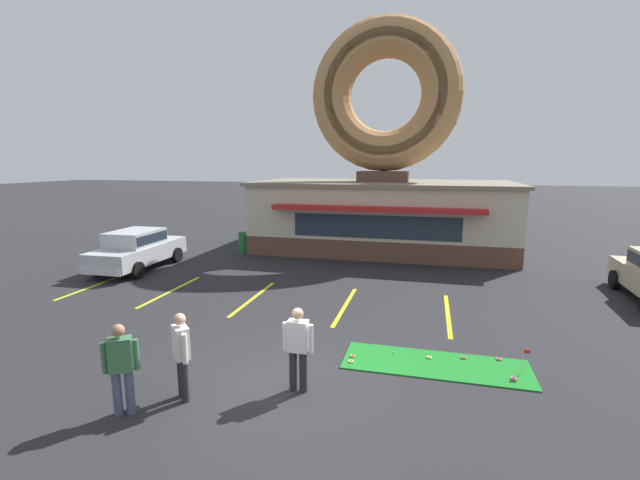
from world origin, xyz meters
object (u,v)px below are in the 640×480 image
pedestrian_hooded_kid (182,352)px  pedestrian_leather_jacket_man (121,365)px  car_silver (138,248)px  pedestrian_blue_sweater_man (298,346)px  putting_flag_pin (525,356)px  trash_bin (245,242)px  golf_ball (394,352)px

pedestrian_hooded_kid → pedestrian_leather_jacket_man: 1.00m
car_silver → pedestrian_blue_sweater_man: bearing=-39.2°
car_silver → pedestrian_leather_jacket_man: pedestrian_leather_jacket_man is taller
putting_flag_pin → trash_bin: bearing=137.1°
pedestrian_hooded_kid → putting_flag_pin: bearing=21.7°
golf_ball → pedestrian_blue_sweater_man: (-1.64, -2.03, 0.87)m
putting_flag_pin → pedestrian_leather_jacket_man: (-6.99, -3.17, 0.47)m
car_silver → trash_bin: 4.97m
putting_flag_pin → trash_bin: 14.40m
pedestrian_hooded_kid → car_silver: bearing=131.0°
trash_bin → car_silver: bearing=-125.3°
putting_flag_pin → trash_bin: size_ratio=0.56×
trash_bin → golf_ball: bearing=-50.2°
putting_flag_pin → pedestrian_hooded_kid: (-6.26, -2.49, 0.48)m
pedestrian_blue_sweater_man → pedestrian_hooded_kid: bearing=-158.1°
pedestrian_blue_sweater_man → pedestrian_leather_jacket_man: pedestrian_blue_sweater_man is taller
car_silver → pedestrian_hooded_kid: (7.16, -8.24, 0.04)m
golf_ball → pedestrian_leather_jacket_man: 5.63m
pedestrian_blue_sweater_man → pedestrian_leather_jacket_man: 3.07m
pedestrian_leather_jacket_man → putting_flag_pin: bearing=24.4°
pedestrian_blue_sweater_man → trash_bin: 13.10m
putting_flag_pin → pedestrian_leather_jacket_man: pedestrian_leather_jacket_man is taller
car_silver → pedestrian_blue_sweater_man: 11.78m
putting_flag_pin → golf_ball: bearing=173.0°
putting_flag_pin → pedestrian_leather_jacket_man: bearing=-155.6°
golf_ball → trash_bin: trash_bin is taller
golf_ball → trash_bin: bearing=129.8°
putting_flag_pin → car_silver: car_silver is taller
car_silver → pedestrian_blue_sweater_man: size_ratio=2.79×
pedestrian_leather_jacket_man → trash_bin: pedestrian_leather_jacket_man is taller
pedestrian_hooded_kid → trash_bin: (-4.29, 12.29, -0.42)m
pedestrian_hooded_kid → pedestrian_blue_sweater_man: bearing=21.9°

